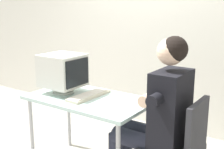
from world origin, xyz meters
TOP-DOWN VIEW (x-y plane):
  - wall_back at (0.30, 1.40)m, footprint 8.00×0.10m
  - desk at (0.00, 0.00)m, footprint 1.12×0.64m
  - crt_monitor at (-0.29, -0.02)m, footprint 0.37×0.35m
  - keyboard at (-0.01, 0.02)m, footprint 0.16×0.48m
  - office_chair at (0.88, -0.00)m, footprint 0.42×0.42m
  - person_seated at (0.69, -0.00)m, footprint 0.73×0.56m

SIDE VIEW (x-z plane):
  - office_chair at x=0.88m, z-range 0.06..0.93m
  - desk at x=0.00m, z-range 0.29..1.01m
  - person_seated at x=0.69m, z-range 0.06..1.38m
  - keyboard at x=-0.01m, z-range 0.72..0.75m
  - crt_monitor at x=-0.29m, z-range 0.75..1.12m
  - wall_back at x=0.30m, z-range 0.00..3.00m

